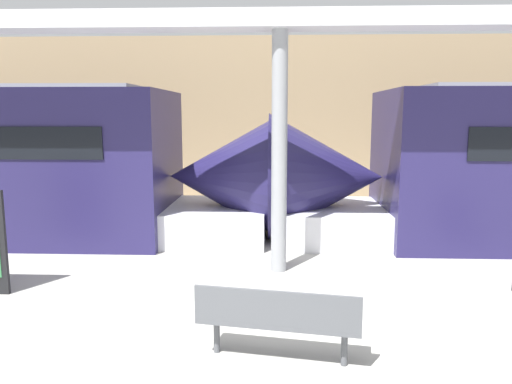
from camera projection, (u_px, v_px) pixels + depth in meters
The scene contains 5 objects.
ground_plane at pixel (222, 383), 4.90m from camera, with size 60.00×60.00×0.00m, color #B2AFA8.
station_wall at pixel (260, 118), 15.70m from camera, with size 56.00×0.20×5.00m, color #9E8460.
bench_near at pixel (278, 317), 5.24m from camera, with size 1.79×0.73×0.83m.
support_column_near at pixel (279, 154), 8.14m from camera, with size 0.26×0.26×3.93m, color gray.
canopy_beam at pixel (280, 20), 7.81m from camera, with size 28.00×0.60×0.28m, color #B7B7BC.
Camera 1 is at (0.52, -4.53, 2.62)m, focal length 35.00 mm.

